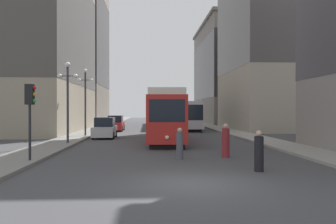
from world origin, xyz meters
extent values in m
plane|color=#424244|center=(0.00, 0.00, 0.00)|extent=(200.00, 200.00, 0.00)
cube|color=gray|center=(-7.80, 40.00, 0.07)|extent=(2.57, 120.00, 0.15)
cube|color=gray|center=(7.80, 40.00, 0.07)|extent=(2.57, 120.00, 0.15)
cube|color=black|center=(0.05, 15.68, 0.17)|extent=(2.76, 11.26, 0.35)
cube|color=red|center=(0.05, 15.68, 1.90)|extent=(3.20, 12.25, 3.10)
cube|color=black|center=(0.05, 15.68, 2.60)|extent=(3.21, 11.77, 1.08)
cube|color=silver|center=(0.05, 15.68, 3.67)|extent=(2.98, 12.00, 0.44)
cube|color=black|center=(-0.25, 9.64, 2.44)|extent=(2.21, 0.19, 1.40)
sphere|color=#F2EACC|center=(-0.25, 9.57, 0.80)|extent=(0.24, 0.24, 0.24)
cube|color=black|center=(3.33, 32.37, 0.17)|extent=(2.46, 11.85, 0.35)
cube|color=#B7B7BA|center=(3.33, 32.37, 1.90)|extent=(2.87, 12.88, 3.10)
cube|color=black|center=(3.33, 32.37, 2.44)|extent=(2.89, 12.37, 1.30)
cube|color=black|center=(3.49, 25.98, 2.21)|extent=(2.31, 0.14, 1.71)
cylinder|color=black|center=(-6.06, 17.97, 0.32)|extent=(0.18, 0.64, 0.64)
cylinder|color=black|center=(-6.07, 20.63, 0.32)|extent=(0.18, 0.64, 0.64)
cylinder|color=black|center=(-4.35, 17.97, 0.32)|extent=(0.18, 0.64, 0.64)
cylinder|color=black|center=(-4.36, 20.64, 0.32)|extent=(0.18, 0.64, 0.64)
cube|color=#B2B2B7|center=(-5.21, 19.30, 0.60)|extent=(1.81, 4.30, 0.84)
cube|color=black|center=(-5.21, 19.41, 1.42)|extent=(1.59, 2.37, 0.80)
cylinder|color=black|center=(-6.08, 28.35, 0.32)|extent=(0.18, 0.64, 0.64)
cylinder|color=black|center=(-6.06, 31.36, 0.32)|extent=(0.18, 0.64, 0.64)
cylinder|color=black|center=(-4.37, 28.34, 0.32)|extent=(0.18, 0.64, 0.64)
cylinder|color=black|center=(-4.35, 31.35, 0.32)|extent=(0.18, 0.64, 0.64)
cube|color=maroon|center=(-5.21, 29.85, 0.60)|extent=(1.83, 4.85, 0.84)
cube|color=black|center=(-5.21, 29.97, 1.42)|extent=(1.60, 2.67, 0.80)
cylinder|color=#4C4C56|center=(0.18, 5.86, 0.68)|extent=(0.36, 0.36, 1.36)
sphere|color=tan|center=(0.18, 5.86, 1.46)|extent=(0.24, 0.24, 0.24)
cylinder|color=maroon|center=(2.64, 6.31, 0.76)|extent=(0.40, 0.40, 1.52)
sphere|color=tan|center=(2.64, 6.31, 1.64)|extent=(0.27, 0.27, 0.27)
cylinder|color=black|center=(3.04, 2.14, 0.71)|extent=(0.37, 0.37, 1.42)
sphere|color=tan|center=(3.04, 2.14, 1.54)|extent=(0.25, 0.25, 0.25)
cylinder|color=#232328|center=(-6.91, 4.84, 1.92)|extent=(0.12, 0.12, 3.53)
cube|color=black|center=(-6.91, 4.84, 3.21)|extent=(0.36, 0.36, 0.95)
sphere|color=red|center=(-6.71, 4.84, 3.51)|extent=(0.18, 0.18, 0.18)
sphere|color=gold|center=(-6.71, 4.84, 3.21)|extent=(0.18, 0.18, 0.18)
sphere|color=green|center=(-6.71, 4.84, 2.90)|extent=(0.18, 0.18, 0.18)
cylinder|color=#333338|center=(-7.11, 13.41, 2.85)|extent=(0.16, 0.16, 5.40)
sphere|color=white|center=(-7.11, 13.41, 5.71)|extent=(0.36, 0.36, 0.36)
sphere|color=white|center=(-7.66, 13.41, 4.90)|extent=(0.31, 0.31, 0.31)
sphere|color=white|center=(-6.56, 13.41, 4.90)|extent=(0.31, 0.31, 0.31)
cube|color=#333338|center=(-7.11, 13.41, 4.90)|extent=(1.10, 0.06, 0.06)
cylinder|color=#333338|center=(-7.11, 20.45, 3.03)|extent=(0.16, 0.16, 5.76)
sphere|color=white|center=(-7.11, 20.45, 6.07)|extent=(0.36, 0.36, 0.36)
sphere|color=white|center=(-7.66, 20.45, 5.22)|extent=(0.31, 0.31, 0.31)
sphere|color=white|center=(-6.56, 20.45, 5.22)|extent=(0.31, 0.31, 0.31)
cube|color=#333338|center=(-7.11, 20.45, 5.22)|extent=(1.10, 0.06, 0.06)
cube|color=slate|center=(-15.06, 49.84, 12.95)|extent=(11.95, 17.44, 25.91)
cube|color=#3D3838|center=(-15.06, 49.84, 14.25)|extent=(11.99, 17.48, 15.54)
cube|color=gray|center=(-16.84, 28.87, 10.47)|extent=(15.52, 21.46, 20.95)
cube|color=#494440|center=(-16.84, 28.87, 11.52)|extent=(15.56, 21.50, 12.57)
cube|color=gray|center=(14.52, 54.19, 9.11)|extent=(10.88, 23.34, 18.23)
cube|color=#423F43|center=(14.52, 54.19, 10.02)|extent=(10.92, 23.38, 10.94)
cube|color=slate|center=(14.52, 54.19, 18.48)|extent=(11.48, 23.94, 0.50)
cube|color=#A89E8E|center=(15.69, 31.59, 14.80)|extent=(13.20, 16.38, 29.60)
cube|color=#544F4E|center=(15.69, 31.59, 16.28)|extent=(13.24, 16.42, 17.76)
camera|label=1|loc=(-1.46, -11.59, 2.49)|focal=37.07mm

